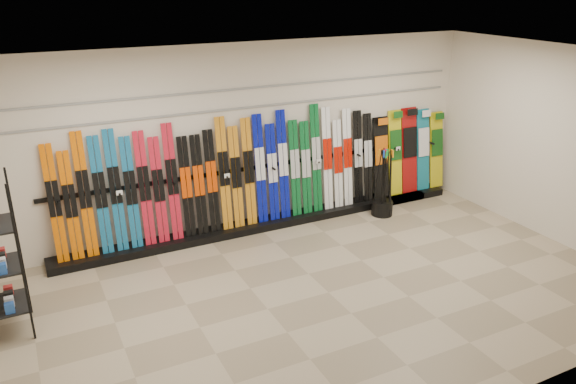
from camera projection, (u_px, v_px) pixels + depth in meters
name	position (u px, v px, depth m)	size (l,w,h in m)	color
floor	(329.00, 292.00, 7.43)	(8.00, 8.00, 0.00)	#85755C
back_wall	(252.00, 138.00, 8.98)	(8.00, 8.00, 0.00)	beige
right_wall	(557.00, 145.00, 8.56)	(5.00, 5.00, 0.00)	beige
ceiling	(335.00, 63.00, 6.35)	(8.00, 8.00, 0.00)	silver
ski_rack_base	(271.00, 222.00, 9.41)	(8.00, 0.40, 0.12)	black
skis	(229.00, 177.00, 8.84)	(5.37, 0.25, 1.83)	#E86603
snowboards	(409.00, 152.00, 10.37)	(1.58, 0.24, 1.57)	black
accessory_rack	(1.00, 258.00, 6.32)	(0.40, 0.60, 1.90)	black
pole_bin	(382.00, 208.00, 9.82)	(0.37, 0.37, 0.25)	black
ski_poles	(384.00, 183.00, 9.60)	(0.28, 0.28, 1.18)	black
slatwall_rail_0	(251.00, 107.00, 8.78)	(7.60, 0.02, 0.03)	gray
slatwall_rail_1	(251.00, 88.00, 8.67)	(7.60, 0.02, 0.03)	gray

